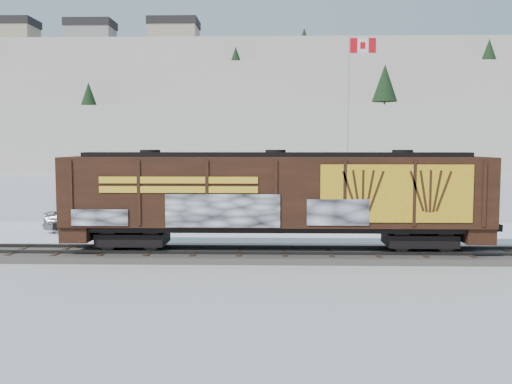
{
  "coord_description": "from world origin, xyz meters",
  "views": [
    {
      "loc": [
        -0.61,
        -25.2,
        5.04
      ],
      "look_at": [
        -1.35,
        3.0,
        2.7
      ],
      "focal_mm": 40.0,
      "sensor_mm": 36.0,
      "label": 1
    }
  ],
  "objects_px": {
    "hopper_railcar": "(276,195)",
    "flagpole": "(349,150)",
    "car_white": "(348,217)",
    "car_dark": "(389,218)",
    "car_silver": "(88,218)"
  },
  "relations": [
    {
      "from": "car_silver",
      "to": "car_dark",
      "type": "bearing_deg",
      "value": -85.43
    },
    {
      "from": "hopper_railcar",
      "to": "car_white",
      "type": "relative_size",
      "value": 4.21
    },
    {
      "from": "hopper_railcar",
      "to": "car_dark",
      "type": "relative_size",
      "value": 3.9
    },
    {
      "from": "car_white",
      "to": "car_dark",
      "type": "distance_m",
      "value": 2.4
    },
    {
      "from": "hopper_railcar",
      "to": "car_silver",
      "type": "bearing_deg",
      "value": 146.98
    },
    {
      "from": "flagpole",
      "to": "car_dark",
      "type": "bearing_deg",
      "value": -74.21
    },
    {
      "from": "flagpole",
      "to": "car_dark",
      "type": "height_order",
      "value": "flagpole"
    },
    {
      "from": "hopper_railcar",
      "to": "car_silver",
      "type": "height_order",
      "value": "hopper_railcar"
    },
    {
      "from": "flagpole",
      "to": "hopper_railcar",
      "type": "bearing_deg",
      "value": -110.06
    },
    {
      "from": "hopper_railcar",
      "to": "car_white",
      "type": "distance_m",
      "value": 9.66
    },
    {
      "from": "flagpole",
      "to": "car_silver",
      "type": "distance_m",
      "value": 17.74
    },
    {
      "from": "hopper_railcar",
      "to": "car_dark",
      "type": "height_order",
      "value": "hopper_railcar"
    },
    {
      "from": "hopper_railcar",
      "to": "car_dark",
      "type": "bearing_deg",
      "value": 50.48
    },
    {
      "from": "hopper_railcar",
      "to": "flagpole",
      "type": "height_order",
      "value": "flagpole"
    },
    {
      "from": "hopper_railcar",
      "to": "car_white",
      "type": "height_order",
      "value": "hopper_railcar"
    }
  ]
}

